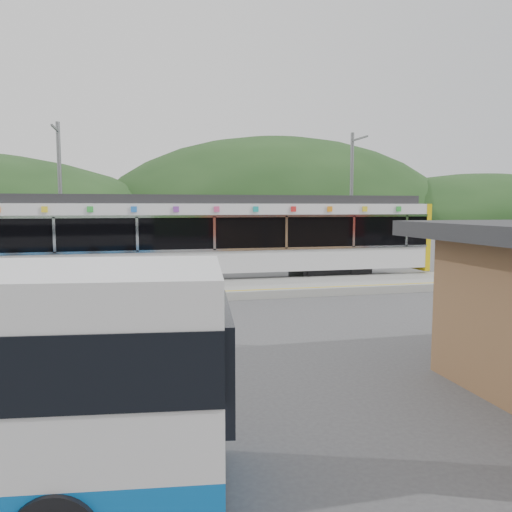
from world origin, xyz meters
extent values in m
plane|color=#4C4C4F|center=(0.00, 0.00, 0.00)|extent=(120.00, 120.00, 0.00)
ellipsoid|color=#1E3D19|center=(16.00, 54.00, 0.00)|extent=(52.00, 39.00, 26.00)
ellipsoid|color=#1E3D19|center=(45.00, 48.00, 0.00)|extent=(44.00, 33.00, 16.00)
cube|color=#9E9E99|center=(0.00, 3.30, 0.15)|extent=(26.00, 3.20, 0.30)
cube|color=yellow|center=(0.00, 2.00, 0.30)|extent=(26.00, 0.10, 0.01)
cube|color=black|center=(-7.20, 6.00, 0.30)|extent=(3.20, 2.20, 0.56)
cube|color=black|center=(4.80, 6.00, 0.30)|extent=(3.20, 2.20, 0.56)
cube|color=silver|center=(-1.20, 6.00, 1.04)|extent=(20.00, 2.90, 0.92)
cube|color=black|center=(-1.20, 6.00, 2.23)|extent=(20.00, 2.96, 1.45)
cube|color=silver|center=(-1.20, 4.50, 1.55)|extent=(20.00, 0.05, 0.10)
cube|color=silver|center=(-1.20, 4.50, 2.90)|extent=(20.00, 0.05, 0.10)
cube|color=silver|center=(-1.20, 6.00, 3.17)|extent=(20.00, 2.90, 0.45)
cube|color=#2D2D30|center=(-1.20, 6.00, 3.58)|extent=(19.40, 2.50, 0.36)
cube|color=yellow|center=(8.92, 6.00, 1.90)|extent=(0.24, 2.92, 3.00)
cube|color=silver|center=(-6.70, 4.50, 2.23)|extent=(0.10, 0.05, 1.35)
cube|color=silver|center=(-3.70, 4.50, 2.23)|extent=(0.10, 0.05, 1.35)
cube|color=silver|center=(-0.70, 4.50, 2.23)|extent=(0.10, 0.05, 1.35)
cube|color=silver|center=(2.30, 4.50, 2.23)|extent=(0.10, 0.05, 1.35)
cube|color=silver|center=(5.30, 4.50, 2.23)|extent=(0.10, 0.05, 1.35)
cube|color=silver|center=(7.80, 4.50, 2.23)|extent=(0.10, 0.05, 1.35)
cube|color=yellow|center=(-7.00, 4.51, 3.18)|extent=(0.22, 0.04, 0.22)
cube|color=green|center=(-5.40, 4.51, 3.18)|extent=(0.22, 0.04, 0.22)
cube|color=blue|center=(-3.80, 4.51, 3.18)|extent=(0.22, 0.04, 0.22)
cube|color=purple|center=(-2.20, 4.51, 3.18)|extent=(0.22, 0.04, 0.22)
cube|color=#E54C8C|center=(-0.60, 4.51, 3.18)|extent=(0.22, 0.04, 0.22)
cube|color=#19A5A5|center=(1.00, 4.51, 3.18)|extent=(0.22, 0.04, 0.22)
cube|color=red|center=(2.60, 4.51, 3.18)|extent=(0.22, 0.04, 0.22)
cube|color=orange|center=(4.20, 4.51, 3.18)|extent=(0.22, 0.04, 0.22)
cube|color=yellow|center=(5.80, 4.51, 3.18)|extent=(0.22, 0.04, 0.22)
cube|color=green|center=(7.40, 4.51, 3.18)|extent=(0.22, 0.04, 0.22)
cylinder|color=slate|center=(-7.00, 8.60, 3.50)|extent=(0.18, 0.18, 7.00)
cube|color=slate|center=(-7.00, 7.80, 6.60)|extent=(0.08, 1.80, 0.08)
cylinder|color=slate|center=(7.00, 8.60, 3.50)|extent=(0.18, 0.18, 7.00)
cube|color=slate|center=(7.00, 7.80, 6.60)|extent=(0.08, 1.80, 0.08)
cylinder|color=black|center=(-4.34, -9.71, 0.40)|extent=(1.08, 2.41, 0.79)
camera|label=1|loc=(-3.72, -15.21, 3.29)|focal=35.00mm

